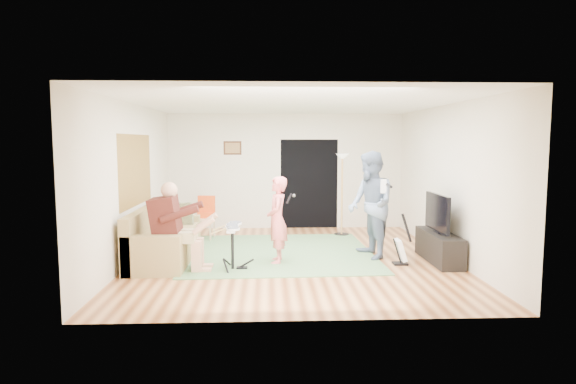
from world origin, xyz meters
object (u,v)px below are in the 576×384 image
object	(u,v)px
sofa	(160,244)
singer	(277,220)
guitar_spare	(401,250)
dining_chair	(205,224)
television	(437,212)
torchiere_lamp	(342,180)
drum_kit	(233,250)
tv_cabinet	(439,247)
guitarist	(371,205)

from	to	relation	value
sofa	singer	xyz separation A→B (m)	(2.03, -0.23, 0.44)
guitar_spare	dining_chair	xyz separation A→B (m)	(-3.55, 2.28, 0.08)
television	singer	bearing A→B (deg)	179.24
torchiere_lamp	dining_chair	distance (m)	3.10
drum_kit	dining_chair	bearing A→B (deg)	107.03
sofa	torchiere_lamp	bearing A→B (deg)	31.50
television	tv_cabinet	bearing A→B (deg)	0.00
guitarist	tv_cabinet	world-z (taller)	guitarist
guitar_spare	television	world-z (taller)	television
sofa	guitar_spare	bearing A→B (deg)	-6.23
guitarist	dining_chair	world-z (taller)	guitarist
singer	dining_chair	xyz separation A→B (m)	(-1.49, 2.07, -0.41)
torchiere_lamp	television	size ratio (longest dim) A/B	1.72
guitar_spare	singer	bearing A→B (deg)	174.05
singer	guitar_spare	xyz separation A→B (m)	(2.06, -0.21, -0.49)
television	sofa	bearing A→B (deg)	176.78
drum_kit	television	world-z (taller)	television
guitarist	dining_chair	bearing A→B (deg)	-130.05
drum_kit	television	distance (m)	3.51
guitar_spare	dining_chair	world-z (taller)	dining_chair
guitar_spare	sofa	bearing A→B (deg)	173.77
dining_chair	guitarist	bearing A→B (deg)	-21.66
guitarist	television	world-z (taller)	guitarist
tv_cabinet	guitar_spare	bearing A→B (deg)	-165.93
torchiere_lamp	tv_cabinet	xyz separation A→B (m)	(1.31, -2.40, -0.97)
sofa	dining_chair	world-z (taller)	dining_chair
sofa	television	world-z (taller)	television
drum_kit	singer	size ratio (longest dim) A/B	0.51
sofa	guitarist	distance (m)	3.73
sofa	singer	distance (m)	2.08
torchiere_lamp	tv_cabinet	world-z (taller)	torchiere_lamp
torchiere_lamp	television	distance (m)	2.74
singer	television	xyz separation A→B (m)	(2.72, -0.04, 0.12)
guitar_spare	torchiere_lamp	xyz separation A→B (m)	(-0.60, 2.58, 0.97)
tv_cabinet	guitarist	bearing A→B (deg)	164.48
drum_kit	guitar_spare	distance (m)	2.80
guitar_spare	torchiere_lamp	bearing A→B (deg)	103.05
tv_cabinet	dining_chair	bearing A→B (deg)	153.73
singer	tv_cabinet	world-z (taller)	singer
singer	guitar_spare	bearing A→B (deg)	85.50
sofa	television	xyz separation A→B (m)	(4.75, -0.27, 0.55)
sofa	guitar_spare	world-z (taller)	sofa
guitarist	dining_chair	xyz separation A→B (m)	(-3.13, 1.79, -0.62)
guitarist	television	distance (m)	1.13
guitarist	tv_cabinet	distance (m)	1.36
drum_kit	guitarist	size ratio (longest dim) A/B	0.39
tv_cabinet	singer	bearing A→B (deg)	179.26
drum_kit	guitar_spare	bearing A→B (deg)	4.19
singer	torchiere_lamp	size ratio (longest dim) A/B	0.82
drum_kit	television	xyz separation A→B (m)	(3.45, 0.38, 0.52)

